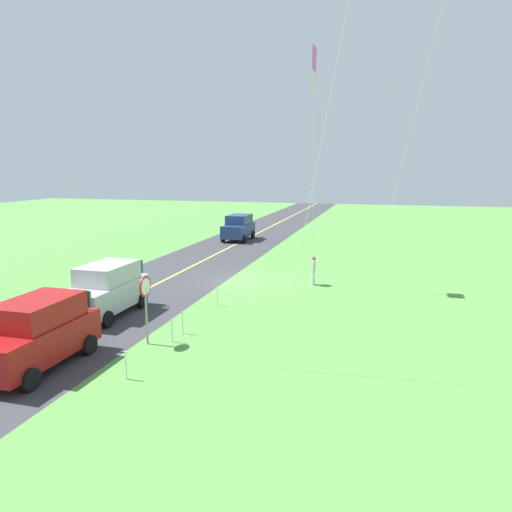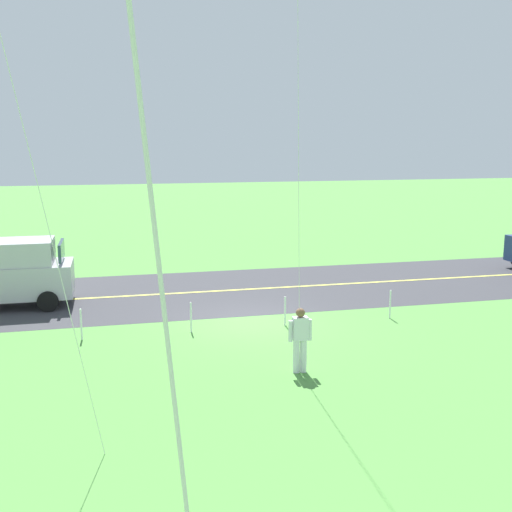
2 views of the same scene
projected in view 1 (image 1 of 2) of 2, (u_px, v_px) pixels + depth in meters
The scene contains 16 objects.
ground_plane at pixel (236, 282), 27.21m from camera, with size 120.00×120.00×0.10m, color #549342.
asphalt_road at pixel (172, 276), 28.25m from camera, with size 120.00×7.00×0.00m, color #38383D.
road_centre_stripe at pixel (172, 276), 28.25m from camera, with size 120.00×0.16×0.00m, color #E5E04C.
car_suv_foreground at pixel (106, 289), 20.75m from camera, with size 4.40×2.12×2.24m.
car_parked_west_far at pixel (239, 227), 42.23m from camera, with size 4.40×2.12×2.24m.
car_parked_east_near at pixel (37, 333), 15.29m from camera, with size 4.40×2.12×2.24m.
stop_sign at pixel (146, 297), 17.15m from camera, with size 0.76×0.08×2.56m.
person_adult_near at pixel (314, 270), 26.10m from camera, with size 0.58×0.22×1.60m.
kite_red_low at pixel (314, 64), 24.03m from camera, with size 0.93×0.23×12.42m.
fence_post_0 at pixel (266, 260), 31.04m from camera, with size 0.05×0.05×0.90m, color silver.
fence_post_1 at pixel (252, 270), 27.80m from camera, with size 0.05×0.05×0.90m, color silver.
fence_post_2 at pixel (237, 281), 25.11m from camera, with size 0.05×0.05×0.90m, color silver.
fence_post_3 at pixel (217, 297), 22.19m from camera, with size 0.05×0.05×0.90m, color silver.
fence_post_4 at pixel (182, 323), 18.46m from camera, with size 0.05×0.05×0.90m, color silver.
fence_post_5 at pixel (172, 330), 17.58m from camera, with size 0.05×0.05×0.90m, color silver.
fence_post_6 at pixel (126, 365), 14.49m from camera, with size 0.05×0.05×0.90m, color silver.
Camera 1 is at (25.22, 8.15, 6.40)m, focal length 33.31 mm.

